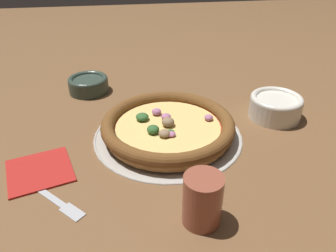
{
  "coord_description": "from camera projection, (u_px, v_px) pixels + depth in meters",
  "views": [
    {
      "loc": [
        -0.62,
        0.1,
        0.41
      ],
      "look_at": [
        0.0,
        0.0,
        0.03
      ],
      "focal_mm": 35.0,
      "sensor_mm": 36.0,
      "label": 1
    }
  ],
  "objects": [
    {
      "name": "napkin",
      "position": [
        40.0,
        170.0,
        0.64
      ],
      "size": [
        0.15,
        0.15,
        0.01
      ],
      "rotation": [
        0.0,
        0.0,
        0.29
      ],
      "color": "#B2231E",
      "rests_on": "ground_plane"
    },
    {
      "name": "drinking_cup",
      "position": [
        202.0,
        200.0,
        0.51
      ],
      "size": [
        0.06,
        0.06,
        0.09
      ],
      "color": "brown",
      "rests_on": "ground_plane"
    },
    {
      "name": "bowl_far",
      "position": [
        88.0,
        84.0,
        0.94
      ],
      "size": [
        0.11,
        0.11,
        0.05
      ],
      "color": "#334238",
      "rests_on": "ground_plane"
    },
    {
      "name": "bowl_near",
      "position": [
        275.0,
        106.0,
        0.81
      ],
      "size": [
        0.13,
        0.13,
        0.06
      ],
      "color": "silver",
      "rests_on": "ground_plane"
    },
    {
      "name": "ground_plane",
      "position": [
        168.0,
        136.0,
        0.75
      ],
      "size": [
        3.0,
        3.0,
        0.0
      ],
      "primitive_type": "plane",
      "color": "brown"
    },
    {
      "name": "fork",
      "position": [
        50.0,
        196.0,
        0.58
      ],
      "size": [
        0.15,
        0.15,
        0.0
      ],
      "rotation": [
        0.0,
        0.0,
        10.2
      ],
      "color": "#B7B7BC",
      "rests_on": "ground_plane"
    },
    {
      "name": "pizza_tray",
      "position": [
        168.0,
        135.0,
        0.75
      ],
      "size": [
        0.34,
        0.34,
        0.01
      ],
      "color": "#B7B2A8",
      "rests_on": "ground_plane"
    },
    {
      "name": "pizza",
      "position": [
        168.0,
        126.0,
        0.74
      ],
      "size": [
        0.3,
        0.3,
        0.04
      ],
      "color": "#BC7F42",
      "rests_on": "pizza_tray"
    }
  ]
}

